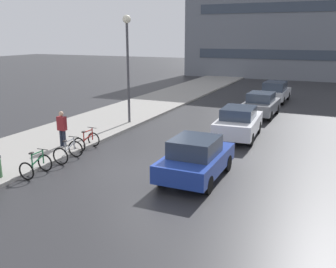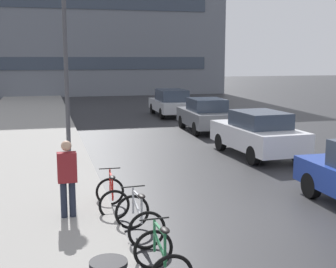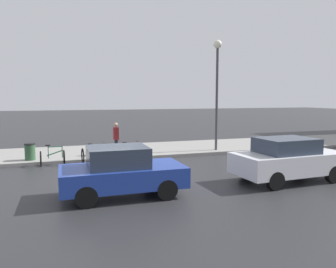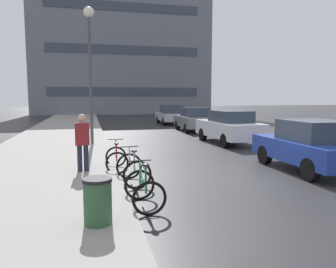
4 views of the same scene
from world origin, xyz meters
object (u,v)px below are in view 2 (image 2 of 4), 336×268
object	(u,v)px
pedestrian	(67,177)
bicycle_nearest	(162,260)
bicycle_third	(112,196)
bicycle_second	(139,219)
car_white	(258,133)
car_grey	(206,115)
streetlamp	(65,30)
car_silver	(171,102)

from	to	relation	value
pedestrian	bicycle_nearest	bearing A→B (deg)	-67.80
bicycle_nearest	bicycle_third	world-z (taller)	bicycle_nearest
bicycle_second	car_white	xyz separation A→B (m)	(5.64, 6.53, 0.41)
bicycle_second	car_white	bearing A→B (deg)	49.18
car_grey	streetlamp	bearing A→B (deg)	-140.85
car_grey	pedestrian	world-z (taller)	pedestrian
bicycle_third	car_silver	distance (m)	17.74
car_grey	streetlamp	world-z (taller)	streetlamp
bicycle_second	streetlamp	xyz separation A→B (m)	(-0.98, 6.86, 3.94)
car_white	streetlamp	size ratio (longest dim) A/B	0.69
bicycle_nearest	car_white	bearing A→B (deg)	56.06
bicycle_nearest	car_grey	xyz separation A→B (m)	(5.72, 14.17, 0.40)
bicycle_third	car_white	world-z (taller)	car_white
bicycle_third	car_silver	size ratio (longest dim) A/B	0.26
car_white	car_silver	xyz separation A→B (m)	(0.02, 11.87, -0.01)
bicycle_third	bicycle_second	bearing A→B (deg)	-80.20
bicycle_second	bicycle_third	distance (m)	1.71
bicycle_nearest	bicycle_second	bearing A→B (deg)	89.53
bicycle_second	car_silver	xyz separation A→B (m)	(5.66, 18.40, 0.40)
bicycle_nearest	pedestrian	bearing A→B (deg)	112.20
bicycle_third	streetlamp	bearing A→B (deg)	97.54
pedestrian	bicycle_second	bearing A→B (deg)	-44.01
bicycle_nearest	car_white	xyz separation A→B (m)	(5.66, 8.41, 0.43)
bicycle_third	car_silver	bearing A→B (deg)	70.40
car_silver	bicycle_third	bearing A→B (deg)	-109.60
bicycle_third	pedestrian	bearing A→B (deg)	-155.93
bicycle_second	car_silver	size ratio (longest dim) A/B	0.27
bicycle_nearest	car_grey	size ratio (longest dim) A/B	0.28
car_white	streetlamp	xyz separation A→B (m)	(-6.62, 0.32, 3.53)
car_silver	pedestrian	bearing A→B (deg)	-112.05
bicycle_second	streetlamp	world-z (taller)	streetlamp
bicycle_second	car_white	world-z (taller)	car_white
bicycle_nearest	car_grey	distance (m)	15.29
car_white	pedestrian	xyz separation A→B (m)	(-6.93, -5.29, 0.20)
car_grey	pedestrian	size ratio (longest dim) A/B	2.20
bicycle_third	car_white	xyz separation A→B (m)	(5.93, 4.84, 0.43)
bicycle_nearest	bicycle_third	bearing A→B (deg)	94.43
bicycle_third	streetlamp	world-z (taller)	streetlamp
bicycle_nearest	bicycle_second	xyz separation A→B (m)	(0.02, 1.87, 0.02)
bicycle_second	car_grey	world-z (taller)	car_grey
car_grey	streetlamp	size ratio (longest dim) A/B	0.63
car_white	car_grey	bearing A→B (deg)	89.36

